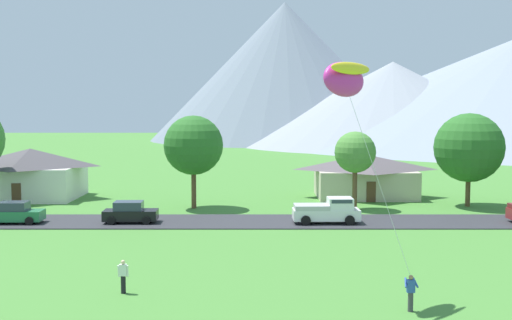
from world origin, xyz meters
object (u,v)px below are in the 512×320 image
object	(u,v)px
tree_left_of_center	(195,145)
parked_car_black_mid_west	(131,213)
pickup_truck_white_east_side	(329,211)
house_leftmost	(32,172)
tree_center	(470,148)
watcher_person	(124,276)
house_left_center	(366,175)
tree_right_of_center	(356,153)
kite_flyer_with_kite	(347,83)
parked_car_green_west_end	(17,213)

from	to	relation	value
tree_left_of_center	parked_car_black_mid_west	xyz separation A→B (m)	(-4.29, -7.51, -4.85)
pickup_truck_white_east_side	house_leftmost	bearing A→B (deg)	153.81
tree_left_of_center	pickup_truck_white_east_side	size ratio (longest dim) A/B	1.60
parked_car_black_mid_west	tree_center	bearing A→B (deg)	16.20
pickup_truck_white_east_side	watcher_person	distance (m)	22.22
house_left_center	tree_left_of_center	distance (m)	18.47
tree_left_of_center	tree_right_of_center	size ratio (longest dim) A/B	1.20
watcher_person	tree_center	bearing A→B (deg)	46.22
watcher_person	tree_left_of_center	bearing A→B (deg)	87.96
house_leftmost	tree_left_of_center	bearing A→B (deg)	-20.22
parked_car_black_mid_west	kite_flyer_with_kite	bearing A→B (deg)	-54.03
pickup_truck_white_east_side	parked_car_black_mid_west	bearing A→B (deg)	179.52
house_left_center	kite_flyer_with_kite	world-z (taller)	kite_flyer_with_kite
kite_flyer_with_kite	watcher_person	distance (m)	14.35
tree_left_of_center	kite_flyer_with_kite	bearing A→B (deg)	-69.95
tree_center	pickup_truck_white_east_side	xyz separation A→B (m)	(-13.89, -8.69, -4.37)
tree_center	house_leftmost	bearing A→B (deg)	172.98
tree_left_of_center	kite_flyer_with_kite	size ratio (longest dim) A/B	0.74
house_left_center	parked_car_green_west_end	distance (m)	33.47
tree_left_of_center	tree_right_of_center	world-z (taller)	tree_left_of_center
tree_left_of_center	parked_car_green_west_end	bearing A→B (deg)	-149.83
tree_center	pickup_truck_white_east_side	size ratio (longest dim) A/B	1.64
pickup_truck_white_east_side	watcher_person	world-z (taller)	pickup_truck_white_east_side
tree_right_of_center	kite_flyer_with_kite	size ratio (longest dim) A/B	0.61
tree_right_of_center	parked_car_black_mid_west	size ratio (longest dim) A/B	1.64
house_left_center	tree_left_of_center	world-z (taller)	tree_left_of_center
kite_flyer_with_kite	tree_left_of_center	bearing A→B (deg)	110.05
house_left_center	watcher_person	world-z (taller)	house_left_center
tree_left_of_center	watcher_person	xyz separation A→B (m)	(-0.93, -26.19, -4.83)
watcher_person	kite_flyer_with_kite	bearing A→B (deg)	-4.34
tree_right_of_center	pickup_truck_white_east_side	size ratio (longest dim) A/B	1.33
tree_left_of_center	tree_center	bearing A→B (deg)	2.40
parked_car_black_mid_west	pickup_truck_white_east_side	world-z (taller)	pickup_truck_white_east_side
house_left_center	pickup_truck_white_east_side	distance (m)	15.72
parked_car_green_west_end	tree_center	bearing A→B (deg)	12.85
parked_car_black_mid_west	kite_flyer_with_kite	distance (m)	25.88
tree_left_of_center	tree_center	world-z (taller)	tree_center
parked_car_green_west_end	pickup_truck_white_east_side	distance (m)	24.57
watcher_person	parked_car_green_west_end	bearing A→B (deg)	123.76
tree_left_of_center	tree_center	xyz separation A→B (m)	(25.18, 1.05, -0.28)
house_left_center	parked_car_black_mid_west	bearing A→B (deg)	-145.26
kite_flyer_with_kite	watcher_person	bearing A→B (deg)	175.66
house_left_center	watcher_person	bearing A→B (deg)	-117.95
tree_left_of_center	pickup_truck_white_east_side	xyz separation A→B (m)	(11.28, -7.64, -4.65)
tree_center	watcher_person	distance (m)	38.01
pickup_truck_white_east_side	house_left_center	bearing A→B (deg)	69.73
parked_car_green_west_end	parked_car_black_mid_west	size ratio (longest dim) A/B	1.00
parked_car_green_west_end	parked_car_black_mid_west	world-z (taller)	same
parked_car_black_mid_west	house_leftmost	bearing A→B (deg)	132.62
tree_right_of_center	parked_car_black_mid_west	distance (m)	20.48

